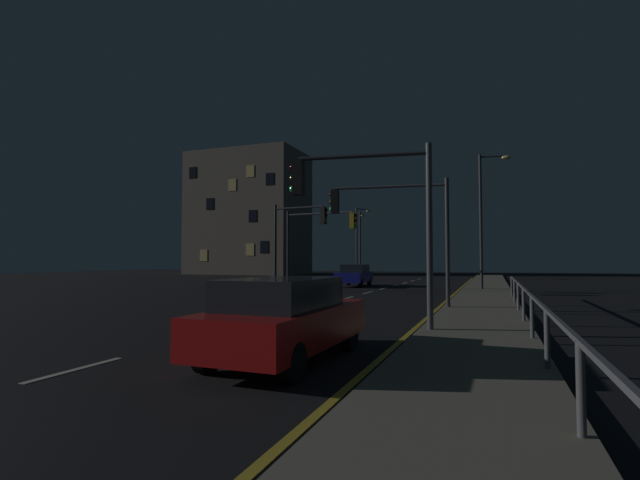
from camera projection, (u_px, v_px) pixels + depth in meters
ground_plane at (323, 304)px, 19.71m from camera, size 112.00×112.00×0.00m
sidewalk_right at (482, 308)px, 17.46m from camera, size 2.78×77.00×0.14m
lane_markings_center at (348, 298)px, 22.99m from camera, size 0.14×50.00×0.01m
lane_edge_line at (449, 298)px, 22.71m from camera, size 0.14×53.00×0.01m
car at (285, 318)px, 8.73m from camera, size 1.90×4.43×1.57m
car_oncoming at (354, 275)px, 33.17m from camera, size 2.01×4.48×1.57m
traffic_light_far_left at (363, 199)px, 12.29m from camera, size 3.81×0.76×4.81m
traffic_light_near_right at (297, 230)px, 26.62m from camera, size 3.49×0.57×5.18m
traffic_light_mid_right at (391, 216)px, 18.01m from camera, size 4.65×0.81×4.90m
traffic_light_mid_left at (318, 233)px, 28.51m from camera, size 4.77×0.68×5.03m
street_lamp_corner at (485, 209)px, 28.11m from camera, size 1.87×0.45×8.24m
street_lamp_across_street at (359, 235)px, 46.94m from camera, size 1.19×1.97×7.27m
street_lamp_far_end at (360, 238)px, 46.77m from camera, size 0.66×2.32×6.80m
barrier_fence at (532, 305)px, 10.48m from camera, size 0.09×25.02×0.98m
building_distant at (249, 214)px, 62.46m from camera, size 14.76×9.51×16.26m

